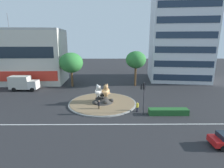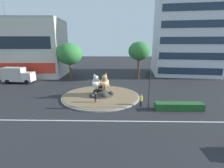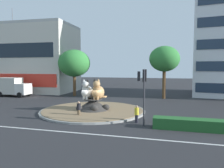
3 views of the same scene
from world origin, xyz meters
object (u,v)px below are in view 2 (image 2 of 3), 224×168
object	(u,v)px
shophouse_block	(8,48)
pedestrian_yellow_shirt	(141,100)
traffic_light_mast	(149,81)
cat_statue_calico	(105,82)
second_tree_near_tower	(139,51)
delivery_box_truck	(18,75)
pedestrian_black_shirt	(96,98)
broadleaf_tree_behind_island	(70,54)
office_tower	(186,27)
cat_statue_white	(96,82)

from	to	relation	value
shophouse_block	pedestrian_yellow_shirt	bearing A→B (deg)	-36.10
traffic_light_mast	shophouse_block	xyz separation A→B (m)	(-30.35, 21.00, 3.23)
cat_statue_calico	second_tree_near_tower	xyz separation A→B (m)	(6.80, 12.58, 3.98)
traffic_light_mast	shophouse_block	size ratio (longest dim) A/B	0.18
delivery_box_truck	pedestrian_black_shirt	bearing A→B (deg)	-31.65
traffic_light_mast	broadleaf_tree_behind_island	bearing A→B (deg)	42.45
broadleaf_tree_behind_island	pedestrian_yellow_shirt	world-z (taller)	broadleaf_tree_behind_island
second_tree_near_tower	pedestrian_yellow_shirt	xyz separation A→B (m)	(-1.88, -16.24, -5.47)
shophouse_block	broadleaf_tree_behind_island	distance (m)	16.94
cat_statue_calico	broadleaf_tree_behind_island	size ratio (longest dim) A/B	0.29
cat_statue_calico	broadleaf_tree_behind_island	world-z (taller)	broadleaf_tree_behind_island
office_tower	traffic_light_mast	bearing A→B (deg)	-111.84
pedestrian_yellow_shirt	delivery_box_truck	xyz separation A→B (m)	(-23.37, 12.15, 0.87)
pedestrian_black_shirt	pedestrian_yellow_shirt	size ratio (longest dim) A/B	1.02
cat_statue_calico	pedestrian_yellow_shirt	size ratio (longest dim) A/B	1.47
cat_statue_calico	shophouse_block	xyz separation A→B (m)	(-24.76, 16.48, 4.46)
pedestrian_black_shirt	shophouse_block	bearing A→B (deg)	13.73
traffic_light_mast	second_tree_near_tower	size ratio (longest dim) A/B	0.58
shophouse_block	pedestrian_black_shirt	distance (m)	31.24
traffic_light_mast	pedestrian_black_shirt	bearing A→B (deg)	78.79
office_tower	pedestrian_black_shirt	xyz separation A→B (m)	(-20.63, -23.27, -11.21)
traffic_light_mast	broadleaf_tree_behind_island	distance (m)	21.81
traffic_light_mast	delivery_box_truck	size ratio (longest dim) A/B	0.79
cat_statue_calico	shophouse_block	bearing A→B (deg)	-122.90
cat_statue_white	delivery_box_truck	distance (m)	19.22
pedestrian_black_shirt	delivery_box_truck	bearing A→B (deg)	19.74
traffic_light_mast	second_tree_near_tower	xyz separation A→B (m)	(1.20, 17.11, 2.75)
office_tower	second_tree_near_tower	world-z (taller)	office_tower
shophouse_block	broadleaf_tree_behind_island	bearing A→B (deg)	-17.24
pedestrian_yellow_shirt	cat_statue_calico	bearing A→B (deg)	-63.17
cat_statue_calico	second_tree_near_tower	bearing A→B (deg)	152.36
pedestrian_black_shirt	office_tower	bearing A→B (deg)	-78.52
shophouse_block	delivery_box_truck	distance (m)	11.37
cat_statue_white	second_tree_near_tower	bearing A→B (deg)	144.96
office_tower	pedestrian_yellow_shirt	distance (m)	30.27
broadleaf_tree_behind_island	delivery_box_truck	xyz separation A→B (m)	(-10.00, -3.52, -4.01)
cat_statue_white	pedestrian_black_shirt	world-z (taller)	cat_statue_white
cat_statue_calico	broadleaf_tree_behind_island	bearing A→B (deg)	-144.13
cat_statue_white	office_tower	world-z (taller)	office_tower
broadleaf_tree_behind_island	office_tower	bearing A→B (deg)	16.47
office_tower	broadleaf_tree_behind_island	world-z (taller)	office_tower
delivery_box_truck	cat_statue_calico	bearing A→B (deg)	-23.05
office_tower	second_tree_near_tower	size ratio (longest dim) A/B	2.88
shophouse_block	delivery_box_truck	size ratio (longest dim) A/B	4.45
cat_statue_white	delivery_box_truck	bearing A→B (deg)	-119.11
office_tower	cat_statue_calico	bearing A→B (deg)	-126.39
second_tree_near_tower	pedestrian_yellow_shirt	distance (m)	17.24
cat_statue_white	pedestrian_yellow_shirt	xyz separation A→B (m)	(6.18, -3.57, -1.47)
broadleaf_tree_behind_island	pedestrian_black_shirt	distance (m)	17.40
cat_statue_white	cat_statue_calico	world-z (taller)	cat_statue_calico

